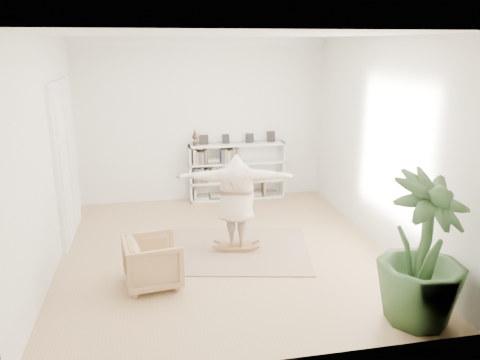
% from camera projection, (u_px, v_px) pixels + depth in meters
% --- Properties ---
extents(floor, '(6.00, 6.00, 0.00)m').
position_uv_depth(floor, '(224.00, 251.00, 8.14)').
color(floor, '#A58355').
rests_on(floor, ground).
extents(room_shell, '(6.00, 6.00, 6.00)m').
position_uv_depth(room_shell, '(201.00, 42.00, 9.92)').
color(room_shell, silver).
rests_on(room_shell, floor).
extents(doors, '(0.09, 1.78, 2.92)m').
position_uv_depth(doors, '(65.00, 162.00, 8.48)').
color(doors, white).
rests_on(doors, floor).
extents(bookshelf, '(2.20, 0.35, 1.64)m').
position_uv_depth(bookshelf, '(237.00, 172.00, 10.75)').
color(bookshelf, silver).
rests_on(bookshelf, floor).
extents(armchair, '(0.92, 0.90, 0.74)m').
position_uv_depth(armchair, '(153.00, 262.00, 6.90)').
color(armchair, tan).
rests_on(armchair, floor).
extents(rug, '(2.85, 2.46, 0.02)m').
position_uv_depth(rug, '(236.00, 249.00, 8.18)').
color(rug, tan).
rests_on(rug, floor).
extents(rocker_board, '(0.61, 0.44, 0.12)m').
position_uv_depth(rocker_board, '(236.00, 246.00, 8.17)').
color(rocker_board, brown).
rests_on(rocker_board, rug).
extents(person, '(2.06, 0.93, 1.62)m').
position_uv_depth(person, '(236.00, 198.00, 7.92)').
color(person, beige).
rests_on(person, rocker_board).
extents(houseplant, '(1.44, 1.44, 1.97)m').
position_uv_depth(houseplant, '(423.00, 251.00, 5.84)').
color(houseplant, '#2D4B25').
rests_on(houseplant, floor).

